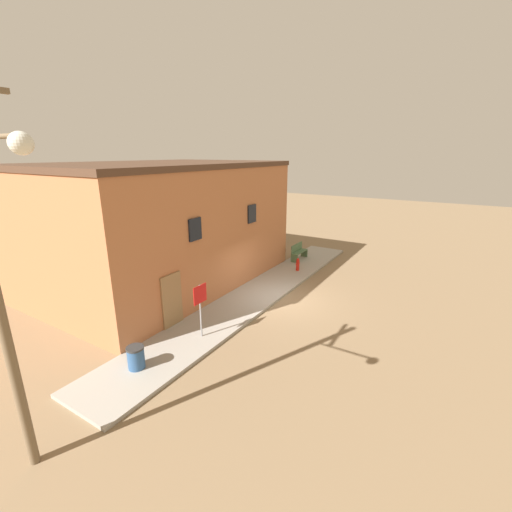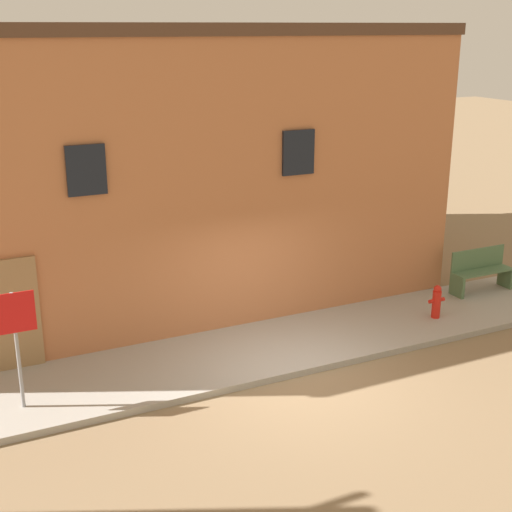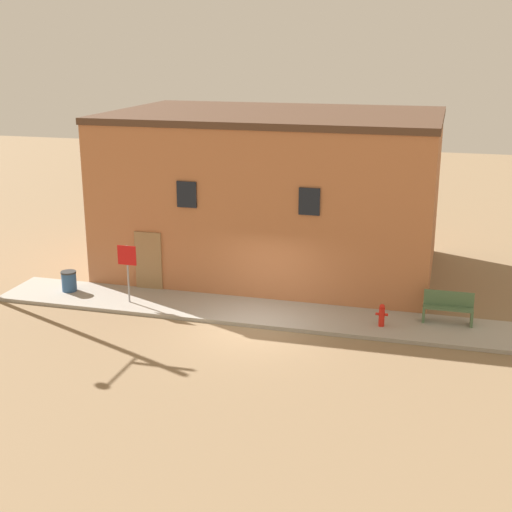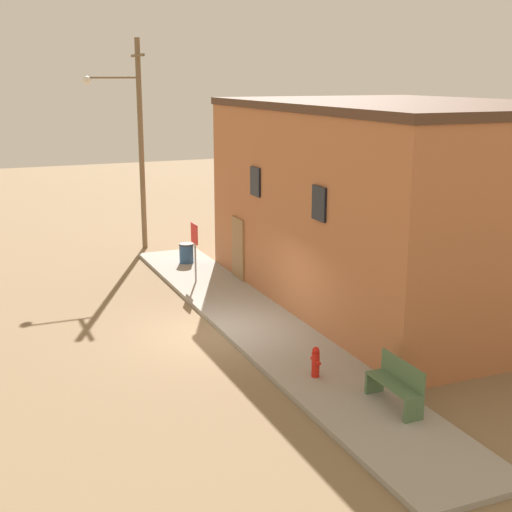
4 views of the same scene
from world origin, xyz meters
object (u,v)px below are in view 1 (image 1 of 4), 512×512
(stop_sign, at_px, (200,301))
(bench, at_px, (299,252))
(trash_bin, at_px, (136,357))
(fire_hydrant, at_px, (298,264))

(stop_sign, distance_m, bench, 10.54)
(stop_sign, relative_size, trash_bin, 2.75)
(fire_hydrant, height_order, stop_sign, stop_sign)
(bench, xyz_separation_m, trash_bin, (-12.99, -0.47, -0.12))
(fire_hydrant, relative_size, trash_bin, 1.00)
(fire_hydrant, relative_size, stop_sign, 0.36)
(bench, relative_size, trash_bin, 2.13)
(trash_bin, bearing_deg, fire_hydrant, -2.01)
(stop_sign, bearing_deg, fire_hydrant, 0.68)
(fire_hydrant, bearing_deg, bench, 23.52)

